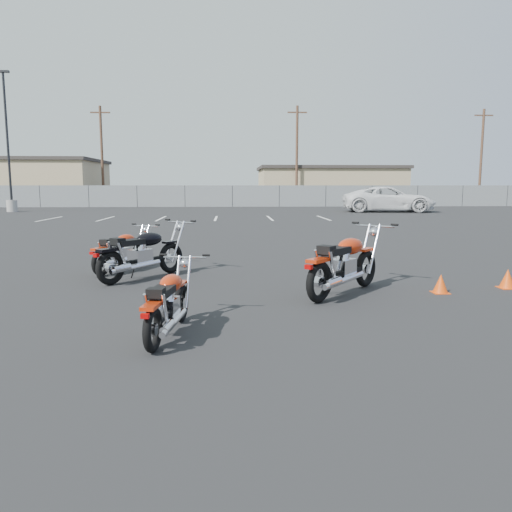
{
  "coord_description": "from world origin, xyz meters",
  "views": [
    {
      "loc": [
        -0.23,
        -7.61,
        1.82
      ],
      "look_at": [
        0.2,
        0.6,
        0.65
      ],
      "focal_mm": 35.0,
      "sensor_mm": 36.0,
      "label": 1
    }
  ],
  "objects_px": {
    "motorcycle_third_red": "(169,303)",
    "white_van": "(389,192)",
    "motorcycle_second_black": "(142,253)",
    "motorcycle_rear_red": "(345,264)",
    "motorcycle_front_red": "(122,251)"
  },
  "relations": [
    {
      "from": "white_van",
      "to": "motorcycle_rear_red",
      "type": "bearing_deg",
      "value": 167.09
    },
    {
      "from": "motorcycle_second_black",
      "to": "motorcycle_rear_red",
      "type": "relative_size",
      "value": 0.99
    },
    {
      "from": "motorcycle_second_black",
      "to": "white_van",
      "type": "xyz_separation_m",
      "value": [
        12.6,
        24.11,
        0.86
      ]
    },
    {
      "from": "motorcycle_front_red",
      "to": "motorcycle_rear_red",
      "type": "distance_m",
      "value": 4.91
    },
    {
      "from": "motorcycle_front_red",
      "to": "motorcycle_second_black",
      "type": "distance_m",
      "value": 1.1
    },
    {
      "from": "motorcycle_rear_red",
      "to": "white_van",
      "type": "distance_m",
      "value": 27.24
    },
    {
      "from": "motorcycle_front_red",
      "to": "motorcycle_third_red",
      "type": "xyz_separation_m",
      "value": [
        1.56,
        -4.7,
        -0.03
      ]
    },
    {
      "from": "motorcycle_rear_red",
      "to": "motorcycle_front_red",
      "type": "bearing_deg",
      "value": 149.2
    },
    {
      "from": "motorcycle_front_red",
      "to": "motorcycle_second_black",
      "type": "relative_size",
      "value": 0.93
    },
    {
      "from": "motorcycle_second_black",
      "to": "motorcycle_third_red",
      "type": "relative_size",
      "value": 1.11
    },
    {
      "from": "motorcycle_third_red",
      "to": "white_van",
      "type": "distance_m",
      "value": 30.24
    },
    {
      "from": "motorcycle_second_black",
      "to": "motorcycle_rear_red",
      "type": "xyz_separation_m",
      "value": [
        3.62,
        -1.6,
        0.02
      ]
    },
    {
      "from": "motorcycle_front_red",
      "to": "white_van",
      "type": "xyz_separation_m",
      "value": [
        13.2,
        23.19,
        0.93
      ]
    },
    {
      "from": "motorcycle_front_red",
      "to": "white_van",
      "type": "relative_size",
      "value": 0.26
    },
    {
      "from": "motorcycle_front_red",
      "to": "white_van",
      "type": "distance_m",
      "value": 26.7
    }
  ]
}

